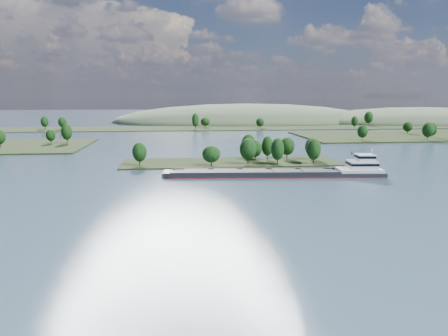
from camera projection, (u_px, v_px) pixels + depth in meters
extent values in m
plane|color=#334859|center=(254.00, 190.00, 143.65)|extent=(1800.00, 1800.00, 0.00)
cube|color=black|center=(231.00, 163.00, 202.49)|extent=(100.00, 30.00, 1.20)
cylinder|color=black|center=(277.00, 160.00, 194.29)|extent=(0.50, 0.50, 3.88)
ellipsoid|color=black|center=(278.00, 149.00, 193.49)|extent=(5.91, 5.91, 9.97)
cylinder|color=black|center=(248.00, 154.00, 215.29)|extent=(0.50, 0.50, 3.84)
ellipsoid|color=black|center=(249.00, 144.00, 214.50)|extent=(7.19, 7.19, 9.86)
cylinder|color=black|center=(248.00, 160.00, 195.21)|extent=(0.50, 0.50, 3.80)
ellipsoid|color=black|center=(248.00, 149.00, 194.43)|extent=(7.66, 7.66, 9.77)
cylinder|color=black|center=(255.00, 157.00, 207.16)|extent=(0.50, 0.50, 3.14)
ellipsoid|color=black|center=(255.00, 149.00, 206.51)|extent=(6.52, 6.52, 8.08)
cylinder|color=black|center=(211.00, 162.00, 190.59)|extent=(0.50, 0.50, 2.91)
ellipsoid|color=black|center=(211.00, 154.00, 189.98)|extent=(7.93, 7.93, 7.48)
cylinder|color=black|center=(140.00, 162.00, 191.31)|extent=(0.50, 0.50, 3.34)
ellipsoid|color=black|center=(139.00, 152.00, 190.62)|extent=(6.26, 6.26, 8.59)
cylinder|color=black|center=(267.00, 156.00, 208.69)|extent=(0.50, 0.50, 3.73)
ellipsoid|color=black|center=(267.00, 146.00, 207.92)|extent=(5.51, 5.51, 9.60)
cylinder|color=black|center=(311.00, 156.00, 210.10)|extent=(0.50, 0.50, 3.44)
ellipsoid|color=black|center=(311.00, 147.00, 209.39)|extent=(6.19, 6.19, 8.84)
cylinder|color=black|center=(313.00, 160.00, 195.74)|extent=(0.50, 0.50, 3.76)
ellipsoid|color=black|center=(314.00, 149.00, 194.96)|extent=(6.50, 6.50, 9.66)
cylinder|color=black|center=(287.00, 155.00, 212.71)|extent=(0.50, 0.50, 3.42)
ellipsoid|color=black|center=(287.00, 146.00, 212.01)|extent=(7.27, 7.27, 8.78)
cylinder|color=black|center=(67.00, 140.00, 279.65)|extent=(0.50, 0.50, 4.20)
ellipsoid|color=black|center=(67.00, 132.00, 278.78)|extent=(6.86, 6.86, 10.80)
cylinder|color=black|center=(51.00, 141.00, 278.93)|extent=(0.50, 0.50, 2.95)
ellipsoid|color=black|center=(51.00, 135.00, 278.32)|extent=(5.94, 5.94, 7.58)
cylinder|color=black|center=(0.00, 144.00, 258.37)|extent=(0.50, 0.50, 3.52)
ellipsoid|color=black|center=(0.00, 137.00, 257.64)|extent=(6.55, 6.55, 9.06)
cylinder|color=black|center=(362.00, 138.00, 298.87)|extent=(0.50, 0.50, 3.45)
ellipsoid|color=black|center=(362.00, 131.00, 298.16)|extent=(7.05, 7.05, 8.87)
cylinder|color=black|center=(427.00, 137.00, 300.79)|extent=(0.50, 0.50, 4.03)
ellipsoid|color=black|center=(428.00, 130.00, 299.96)|extent=(8.15, 8.15, 10.37)
cylinder|color=black|center=(432.00, 135.00, 316.27)|extent=(0.50, 0.50, 3.49)
ellipsoid|color=black|center=(433.00, 129.00, 315.55)|extent=(6.30, 6.30, 8.98)
cylinder|color=black|center=(407.00, 132.00, 351.65)|extent=(0.50, 0.50, 3.17)
ellipsoid|color=black|center=(408.00, 127.00, 350.99)|extent=(7.82, 7.82, 8.16)
cube|color=black|center=(202.00, 129.00, 418.23)|extent=(900.00, 60.00, 1.20)
cylinder|color=black|center=(45.00, 127.00, 401.19)|extent=(0.50, 0.50, 3.90)
ellipsoid|color=black|center=(45.00, 122.00, 400.38)|extent=(6.97, 6.97, 10.02)
cylinder|color=black|center=(354.00, 126.00, 415.54)|extent=(0.50, 0.50, 3.74)
ellipsoid|color=black|center=(355.00, 121.00, 414.76)|extent=(6.26, 6.26, 9.62)
cylinder|color=black|center=(205.00, 126.00, 423.37)|extent=(0.50, 0.50, 3.22)
ellipsoid|color=black|center=(205.00, 122.00, 422.71)|extent=(8.93, 8.93, 8.27)
cylinder|color=black|center=(368.00, 123.00, 450.19)|extent=(0.50, 0.50, 4.79)
ellipsoid|color=black|center=(369.00, 117.00, 449.20)|extent=(9.02, 9.02, 12.31)
cylinder|color=black|center=(63.00, 127.00, 399.58)|extent=(0.50, 0.50, 3.71)
ellipsoid|color=black|center=(62.00, 122.00, 398.81)|extent=(7.62, 7.62, 9.53)
cylinder|color=black|center=(260.00, 126.00, 415.33)|extent=(0.50, 0.50, 3.20)
ellipsoid|color=black|center=(260.00, 122.00, 414.67)|extent=(7.79, 7.79, 8.24)
cylinder|color=black|center=(195.00, 127.00, 397.53)|extent=(0.50, 0.50, 4.88)
ellipsoid|color=black|center=(195.00, 120.00, 396.53)|extent=(6.21, 6.21, 12.54)
ellipsoid|color=#495D40|center=(418.00, 122.00, 515.12)|extent=(260.00, 140.00, 36.00)
ellipsoid|color=#495D40|center=(247.00, 122.00, 522.82)|extent=(320.00, 160.00, 44.00)
cube|color=black|center=(276.00, 175.00, 169.49)|extent=(83.91, 17.76, 2.29)
cube|color=maroon|center=(276.00, 176.00, 169.56)|extent=(84.14, 17.99, 0.26)
cube|color=black|center=(254.00, 169.00, 174.11)|extent=(64.35, 6.14, 0.83)
cube|color=black|center=(256.00, 173.00, 164.04)|extent=(64.35, 6.14, 0.83)
cube|color=black|center=(255.00, 171.00, 169.10)|extent=(63.07, 14.88, 0.31)
cube|color=black|center=(196.00, 171.00, 168.56)|extent=(10.09, 9.34, 0.36)
cube|color=black|center=(225.00, 171.00, 168.81)|extent=(10.09, 9.34, 0.36)
cube|color=black|center=(255.00, 171.00, 169.05)|extent=(10.09, 9.34, 0.36)
cube|color=black|center=(284.00, 171.00, 169.29)|extent=(10.09, 9.34, 0.36)
cube|color=black|center=(314.00, 170.00, 169.53)|extent=(10.09, 9.34, 0.36)
cube|color=black|center=(168.00, 174.00, 168.53)|extent=(3.94, 9.61, 2.08)
cylinder|color=black|center=(170.00, 170.00, 168.31)|extent=(0.27, 0.27, 2.29)
cube|color=white|center=(359.00, 170.00, 169.88)|extent=(17.48, 11.44, 1.25)
cube|color=white|center=(362.00, 165.00, 169.57)|extent=(11.11, 9.22, 3.12)
cube|color=black|center=(362.00, 164.00, 169.50)|extent=(11.34, 9.45, 0.94)
cube|color=white|center=(365.00, 158.00, 169.15)|extent=(6.78, 6.78, 2.29)
cube|color=black|center=(365.00, 157.00, 169.08)|extent=(7.00, 7.00, 0.83)
cube|color=white|center=(365.00, 154.00, 168.94)|extent=(7.23, 7.23, 0.21)
cylinder|color=white|center=(372.00, 151.00, 168.80)|extent=(0.23, 0.23, 2.71)
cylinder|color=black|center=(352.00, 153.00, 171.90)|extent=(0.56, 0.56, 1.25)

